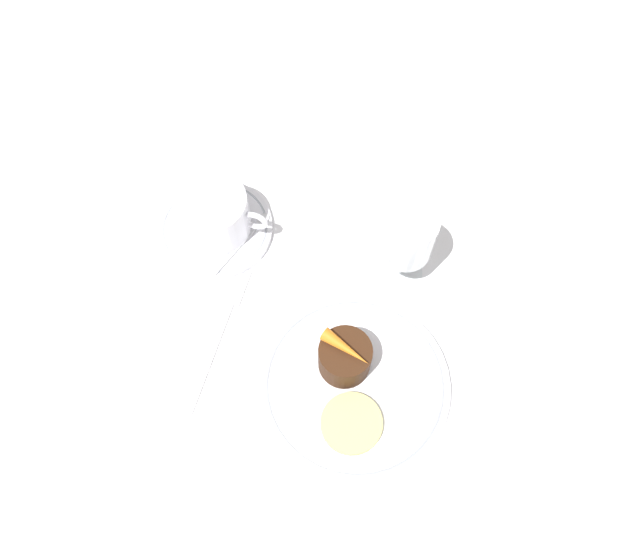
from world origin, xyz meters
The scene contains 10 objects.
ground_plane centered at (0.00, 0.00, 0.00)m, with size 3.00×3.00×0.00m, color white.
dinner_plate centered at (-0.01, -0.05, 0.01)m, with size 0.22×0.22×0.01m.
saucer centered at (-0.23, 0.11, 0.01)m, with size 0.15×0.15×0.01m.
coffee_cup centered at (-0.23, 0.12, 0.04)m, with size 0.12×0.09×0.07m.
spoon centered at (-0.18, 0.11, 0.01)m, with size 0.05×0.11×0.00m.
wine_glass centered at (0.02, 0.11, 0.09)m, with size 0.06×0.06×0.13m.
fork centered at (-0.18, -0.01, 0.00)m, with size 0.02×0.19×0.01m.
dessert_cake centered at (-0.02, -0.03, 0.04)m, with size 0.06×0.06×0.05m.
carrot_garnish centered at (-0.02, -0.03, 0.07)m, with size 0.06×0.04×0.02m.
pineapple_slice centered at (0.00, -0.10, 0.02)m, with size 0.07×0.07×0.01m.
Camera 1 is at (0.00, -0.25, 0.72)m, focal length 35.00 mm.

